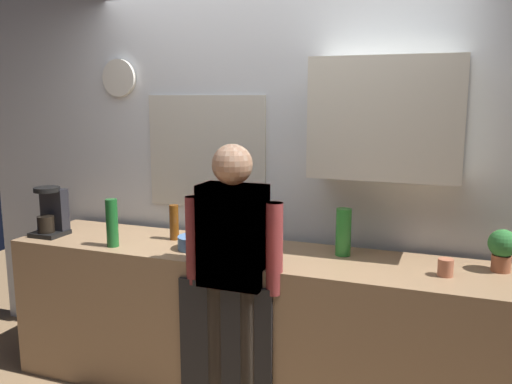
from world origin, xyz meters
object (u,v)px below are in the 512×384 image
Objects in this scene: bottle_green_wine at (112,223)px; cup_terracotta_mug at (446,267)px; mixing_bowl at (196,242)px; person_guest at (233,262)px; dish_soap at (218,230)px; potted_plant at (502,248)px; bottle_clear_soda at (343,232)px; coffee_maker at (51,213)px; person_at_sink at (233,262)px; cup_blue_mug at (271,241)px; bottle_amber_beer at (174,222)px; cup_yellow_cup at (240,248)px.

cup_terracotta_mug is (1.95, 0.15, -0.10)m from bottle_green_wine.
person_guest reaches higher than mixing_bowl.
dish_soap is at bearing 73.22° from mixing_bowl.
potted_plant is (0.27, 0.18, 0.09)m from cup_terracotta_mug.
coffee_maker is at bearing -173.19° from bottle_clear_soda.
potted_plant is at bearing 15.98° from person_at_sink.
person_at_sink is (-0.09, -0.39, -0.03)m from cup_blue_mug.
person_at_sink is at bearing -7.98° from coffee_maker.
coffee_maker reaches higher than bottle_clear_soda.
bottle_amber_beer reaches higher than cup_terracotta_mug.
person_at_sink is (-0.52, -0.43, -0.12)m from bottle_clear_soda.
potted_plant is at bearing 2.00° from cup_blue_mug.
bottle_green_wine is 0.40m from bottle_amber_beer.
cup_terracotta_mug is at bearing -146.08° from potted_plant.
person_guest is at bearing -167.04° from cup_terracotta_mug.
cup_yellow_cup is at bearing -42.35° from dish_soap.
cup_yellow_cup is (0.53, -0.16, -0.07)m from bottle_amber_beer.
person_guest is (-1.09, -0.25, -0.02)m from cup_terracotta_mug.
mixing_bowl is at bearing 15.19° from bottle_green_wine.
bottle_clear_soda is at bearing -124.68° from person_guest.
mixing_bowl is 0.43m from person_at_sink.
bottle_amber_beer is 0.28m from mixing_bowl.
coffee_maker is 1.18× the size of bottle_clear_soda.
person_at_sink is at bearing -167.04° from cup_terracotta_mug.
cup_terracotta_mug is 1.40m from dish_soap.
bottle_green_wine is 0.19× the size of person_at_sink.
cup_terracotta_mug is (0.58, -0.18, -0.09)m from bottle_clear_soda.
coffee_maker reaches higher than cup_blue_mug.
coffee_maker reaches higher than cup_yellow_cup.
person_at_sink is (1.41, -0.20, -0.12)m from coffee_maker.
dish_soap is 0.11× the size of person_guest.
cup_yellow_cup is 0.23m from person_at_sink.
mixing_bowl is 0.96× the size of potted_plant.
person_at_sink reaches higher than coffee_maker.
potted_plant is 0.14× the size of person_at_sink.
coffee_maker is 1.50× the size of mixing_bowl.
coffee_maker is 0.85m from bottle_amber_beer.
bottle_green_wine is at bearing -9.74° from coffee_maker.
coffee_maker is at bearing -178.77° from cup_terracotta_mug.
bottle_green_wine reaches higher than bottle_amber_beer.
cup_yellow_cup is (-0.57, -0.21, -0.10)m from bottle_clear_soda.
cup_yellow_cup is 0.30m from mixing_bowl.
dish_soap is (0.29, 0.06, -0.04)m from bottle_amber_beer.
cup_terracotta_mug is (2.51, 0.05, -0.10)m from coffee_maker.
coffee_maker is 1.95m from bottle_clear_soda.
cup_yellow_cup is at bearing -61.15° from person_guest.
cup_terracotta_mug is 1.12m from person_guest.
dish_soap is at bearing 179.14° from bottle_clear_soda.
bottle_green_wine is at bearing -149.18° from dish_soap.
coffee_maker is 1.15m from dish_soap.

